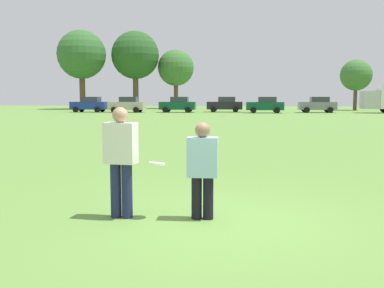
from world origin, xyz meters
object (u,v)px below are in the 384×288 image
object	(u,v)px
player_thrower	(121,156)
parked_car_mid_left	(127,104)
player_defender	(202,166)
parked_car_center	(178,104)
parked_car_near_right	(265,105)
parked_car_mid_right	(225,104)
parked_car_near_left	(90,104)
parked_car_far_right	(318,105)
frisbee	(157,163)

from	to	relation	value
player_thrower	parked_car_mid_left	size ratio (longest dim) A/B	0.42
player_thrower	parked_car_mid_left	world-z (taller)	parked_car_mid_left
player_defender	parked_car_center	xyz separation A→B (m)	(-7.11, 44.96, 0.08)
player_defender	parked_car_near_right	world-z (taller)	parked_car_near_right
parked_car_mid_right	player_defender	bearing A→B (deg)	-87.95
player_thrower	parked_car_mid_right	size ratio (longest dim) A/B	0.42
parked_car_near_left	parked_car_center	distance (m)	10.59
parked_car_near_right	parked_car_near_left	bearing A→B (deg)	179.68
player_thrower	player_defender	world-z (taller)	player_thrower
parked_car_mid_left	parked_car_center	size ratio (longest dim) A/B	1.00
player_thrower	parked_car_far_right	bearing A→B (deg)	77.41
parked_car_near_left	parked_car_mid_left	bearing A→B (deg)	-2.98
player_defender	parked_car_mid_right	world-z (taller)	parked_car_mid_right
parked_car_mid_left	parked_car_far_right	bearing A→B (deg)	4.84
frisbee	parked_car_mid_left	xyz separation A→B (m)	(-12.30, 44.29, 0.05)
parked_car_mid_right	parked_car_far_right	bearing A→B (deg)	-2.59
player_defender	frisbee	size ratio (longest dim) A/B	5.58
parked_car_far_right	parked_car_mid_left	bearing A→B (deg)	-175.16
parked_car_far_right	parked_car_near_left	bearing A→B (deg)	-176.53
parked_car_center	parked_car_mid_right	distance (m)	5.69
parked_car_near_right	parked_car_mid_left	bearing A→B (deg)	-179.54
parked_car_mid_right	parked_car_far_right	size ratio (longest dim) A/B	1.00
parked_car_near_left	parked_car_near_right	bearing A→B (deg)	-0.32
parked_car_near_left	parked_car_far_right	bearing A→B (deg)	3.47
parked_car_center	parked_car_far_right	size ratio (longest dim) A/B	1.00
parked_car_center	player_thrower	bearing A→B (deg)	-82.63
frisbee	parked_car_near_left	bearing A→B (deg)	110.87
parked_car_near_left	parked_car_near_right	xyz separation A→B (m)	(20.66, -0.11, 0.00)
parked_car_mid_right	parked_car_near_right	world-z (taller)	same
frisbee	parked_car_center	size ratio (longest dim) A/B	0.06
player_thrower	parked_car_far_right	xyz separation A→B (m)	(10.32, 46.20, -0.06)
parked_car_near_left	parked_car_far_right	xyz separation A→B (m)	(26.72, 1.62, 0.00)
parked_car_center	parked_car_far_right	distance (m)	16.19
player_defender	parked_car_far_right	size ratio (longest dim) A/B	0.36
parked_car_near_left	player_thrower	bearing A→B (deg)	-69.79
parked_car_mid_left	parked_car_far_right	size ratio (longest dim) A/B	1.00
frisbee	parked_car_mid_right	distance (m)	46.64
parked_car_mid_left	parked_car_near_right	distance (m)	15.98
parked_car_near_left	parked_car_mid_right	bearing A→B (deg)	7.48
player_thrower	parked_car_far_right	world-z (taller)	parked_car_far_right
parked_car_far_right	parked_car_mid_right	bearing A→B (deg)	177.41
parked_car_mid_left	parked_car_center	bearing A→B (deg)	6.76
parked_car_mid_left	parked_car_center	xyz separation A→B (m)	(5.90, 0.70, 0.00)
parked_car_near_left	player_defender	bearing A→B (deg)	-68.32
player_defender	parked_car_far_right	world-z (taller)	parked_car_far_right
frisbee	parked_car_far_right	size ratio (longest dim) A/B	0.06
parked_car_near_left	parked_car_mid_right	world-z (taller)	same
player_defender	parked_car_mid_left	size ratio (longest dim) A/B	0.36
player_thrower	parked_car_mid_right	distance (m)	46.68
player_thrower	parked_car_mid_left	distance (m)	45.86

